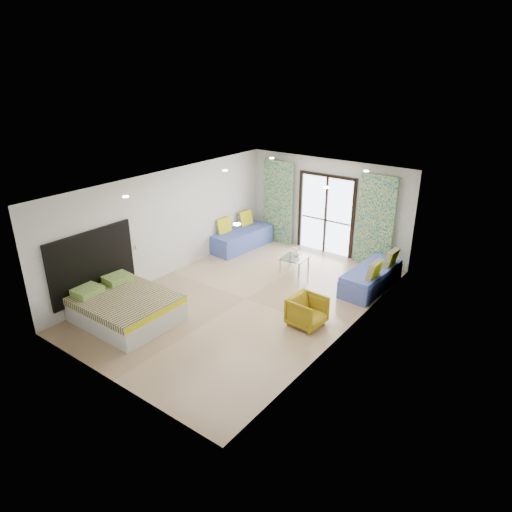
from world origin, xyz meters
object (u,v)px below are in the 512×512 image
Objects in this scene: daybed_left at (241,238)px; daybed_right at (372,278)px; bed at (125,307)px; coffee_table at (295,259)px; armchair at (307,310)px.

daybed_left is 4.24m from daybed_right.
bed is 0.99× the size of daybed_left.
armchair is (1.63, -2.09, -0.02)m from coffee_table.
daybed_right is (3.60, 4.51, 0.00)m from bed.
bed is at bearing 126.89° from armchair.
daybed_right is 2.81× the size of armchair.
daybed_left is at bearing 166.46° from coffee_table.
coffee_table is 2.65m from armchair.
bed is 4.80m from daybed_left.
daybed_right is at bearing -5.92° from armchair.
daybed_left is 2.28m from coffee_table.
armchair is (3.21, 2.13, 0.06)m from bed.
coffee_table is at bearing -8.66° from daybed_left.
daybed_left is at bearing 179.59° from daybed_right.
coffee_table reaches higher than bed.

